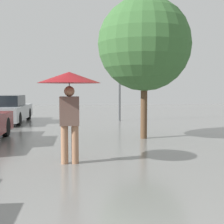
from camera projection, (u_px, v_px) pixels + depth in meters
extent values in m
cylinder|color=#9E7051|center=(65.00, 145.00, 6.38)|extent=(0.15, 0.15, 0.79)
cylinder|color=#9E7051|center=(75.00, 144.00, 6.40)|extent=(0.15, 0.15, 0.79)
cube|color=brown|center=(70.00, 111.00, 6.34)|extent=(0.39, 0.23, 0.59)
sphere|color=#9E7051|center=(69.00, 91.00, 6.31)|extent=(0.21, 0.21, 0.21)
cylinder|color=#515456|center=(69.00, 99.00, 6.32)|extent=(0.02, 0.02, 0.63)
cone|color=maroon|center=(69.00, 77.00, 6.29)|extent=(1.29, 1.29, 0.23)
cylinder|color=black|center=(6.00, 127.00, 10.13)|extent=(0.18, 0.62, 0.62)
cube|color=#9EA3A8|center=(7.00, 112.00, 14.34)|extent=(1.64, 4.33, 0.62)
cube|color=black|center=(6.00, 101.00, 14.09)|extent=(1.40, 1.95, 0.48)
cylinder|color=black|center=(28.00, 114.00, 15.76)|extent=(0.18, 0.58, 0.58)
cylinder|color=black|center=(18.00, 119.00, 13.10)|extent=(0.18, 0.58, 0.58)
cylinder|color=brown|center=(144.00, 104.00, 9.63)|extent=(0.20, 0.20, 2.11)
sphere|color=#386633|center=(144.00, 44.00, 9.50)|extent=(2.85, 2.85, 2.85)
cylinder|color=#515456|center=(120.00, 73.00, 15.08)|extent=(0.11, 0.11, 4.61)
sphere|color=beige|center=(120.00, 23.00, 14.91)|extent=(0.29, 0.29, 0.29)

